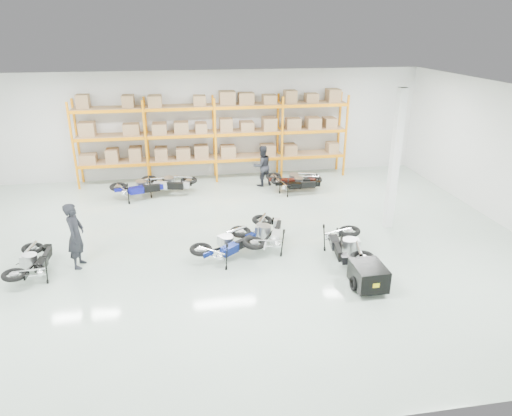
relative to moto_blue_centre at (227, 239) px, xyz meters
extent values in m
plane|color=#ACC0B0|center=(0.27, 0.80, -0.57)|extent=(18.00, 18.00, 0.00)
plane|color=white|center=(0.27, 0.80, 3.93)|extent=(18.00, 18.00, 0.00)
plane|color=silver|center=(0.27, 7.80, 1.68)|extent=(18.00, 0.00, 18.00)
plane|color=silver|center=(0.27, -6.20, 1.68)|extent=(18.00, 0.00, 18.00)
cube|color=orange|center=(-5.33, 6.80, 1.18)|extent=(0.08, 0.08, 3.50)
cube|color=orange|center=(-5.33, 7.70, 1.18)|extent=(0.08, 0.08, 3.50)
cube|color=orange|center=(-2.53, 6.80, 1.18)|extent=(0.08, 0.08, 3.50)
cube|color=orange|center=(-2.53, 7.70, 1.18)|extent=(0.08, 0.08, 3.50)
cube|color=orange|center=(0.27, 6.80, 1.18)|extent=(0.08, 0.08, 3.50)
cube|color=orange|center=(0.27, 7.70, 1.18)|extent=(0.08, 0.08, 3.50)
cube|color=orange|center=(3.07, 6.80, 1.18)|extent=(0.08, 0.08, 3.50)
cube|color=orange|center=(3.07, 7.70, 1.18)|extent=(0.08, 0.08, 3.50)
cube|color=orange|center=(5.87, 6.80, 1.18)|extent=(0.08, 0.08, 3.50)
cube|color=orange|center=(5.87, 7.70, 1.18)|extent=(0.08, 0.08, 3.50)
cube|color=orange|center=(-3.93, 6.80, 0.33)|extent=(2.70, 0.08, 0.12)
cube|color=orange|center=(-3.93, 7.70, 0.33)|extent=(2.70, 0.08, 0.12)
cube|color=tan|center=(-3.93, 7.25, 0.40)|extent=(2.68, 0.88, 0.02)
cube|color=tan|center=(-3.93, 7.25, 0.63)|extent=(2.40, 0.70, 0.44)
cube|color=orange|center=(-1.13, 6.80, 0.33)|extent=(2.70, 0.08, 0.12)
cube|color=orange|center=(-1.13, 7.70, 0.33)|extent=(2.70, 0.08, 0.12)
cube|color=tan|center=(-1.13, 7.25, 0.40)|extent=(2.68, 0.88, 0.02)
cube|color=tan|center=(-1.13, 7.25, 0.63)|extent=(2.40, 0.70, 0.44)
cube|color=orange|center=(1.67, 6.80, 0.33)|extent=(2.70, 0.08, 0.12)
cube|color=orange|center=(1.67, 7.70, 0.33)|extent=(2.70, 0.08, 0.12)
cube|color=tan|center=(1.67, 7.25, 0.40)|extent=(2.68, 0.88, 0.02)
cube|color=tan|center=(1.67, 7.25, 0.63)|extent=(2.40, 0.70, 0.44)
cube|color=orange|center=(4.47, 6.80, 0.33)|extent=(2.70, 0.08, 0.12)
cube|color=orange|center=(4.47, 7.70, 0.33)|extent=(2.70, 0.08, 0.12)
cube|color=tan|center=(4.47, 7.25, 0.40)|extent=(2.68, 0.88, 0.02)
cube|color=tan|center=(4.47, 7.25, 0.63)|extent=(2.40, 0.70, 0.44)
cube|color=orange|center=(-3.93, 6.80, 1.43)|extent=(2.70, 0.08, 0.12)
cube|color=orange|center=(-3.93, 7.70, 1.43)|extent=(2.70, 0.08, 0.12)
cube|color=tan|center=(-3.93, 7.25, 1.50)|extent=(2.68, 0.88, 0.02)
cube|color=tan|center=(-3.93, 7.25, 1.73)|extent=(2.40, 0.70, 0.44)
cube|color=orange|center=(-1.13, 6.80, 1.43)|extent=(2.70, 0.08, 0.12)
cube|color=orange|center=(-1.13, 7.70, 1.43)|extent=(2.70, 0.08, 0.12)
cube|color=tan|center=(-1.13, 7.25, 1.50)|extent=(2.68, 0.88, 0.02)
cube|color=tan|center=(-1.13, 7.25, 1.73)|extent=(2.40, 0.70, 0.44)
cube|color=orange|center=(1.67, 6.80, 1.43)|extent=(2.70, 0.08, 0.12)
cube|color=orange|center=(1.67, 7.70, 1.43)|extent=(2.70, 0.08, 0.12)
cube|color=tan|center=(1.67, 7.25, 1.50)|extent=(2.68, 0.88, 0.02)
cube|color=tan|center=(1.67, 7.25, 1.73)|extent=(2.40, 0.70, 0.44)
cube|color=orange|center=(4.47, 6.80, 1.43)|extent=(2.70, 0.08, 0.12)
cube|color=orange|center=(4.47, 7.70, 1.43)|extent=(2.70, 0.08, 0.12)
cube|color=tan|center=(4.47, 7.25, 1.50)|extent=(2.68, 0.88, 0.02)
cube|color=tan|center=(4.47, 7.25, 1.73)|extent=(2.40, 0.70, 0.44)
cube|color=orange|center=(-3.93, 6.80, 2.53)|extent=(2.70, 0.08, 0.12)
cube|color=orange|center=(-3.93, 7.70, 2.53)|extent=(2.70, 0.08, 0.12)
cube|color=tan|center=(-3.93, 7.25, 2.60)|extent=(2.68, 0.88, 0.02)
cube|color=tan|center=(-3.93, 7.25, 2.83)|extent=(2.40, 0.70, 0.44)
cube|color=orange|center=(-1.13, 6.80, 2.53)|extent=(2.70, 0.08, 0.12)
cube|color=orange|center=(-1.13, 7.70, 2.53)|extent=(2.70, 0.08, 0.12)
cube|color=tan|center=(-1.13, 7.25, 2.60)|extent=(2.68, 0.88, 0.02)
cube|color=tan|center=(-1.13, 7.25, 2.83)|extent=(2.40, 0.70, 0.44)
cube|color=orange|center=(1.67, 6.80, 2.53)|extent=(2.70, 0.08, 0.12)
cube|color=orange|center=(1.67, 7.70, 2.53)|extent=(2.70, 0.08, 0.12)
cube|color=tan|center=(1.67, 7.25, 2.60)|extent=(2.68, 0.88, 0.02)
cube|color=tan|center=(1.67, 7.25, 2.83)|extent=(2.40, 0.70, 0.44)
cube|color=orange|center=(4.47, 6.80, 2.53)|extent=(2.70, 0.08, 0.12)
cube|color=orange|center=(4.47, 7.70, 2.53)|extent=(2.70, 0.08, 0.12)
cube|color=tan|center=(4.47, 7.25, 2.60)|extent=(2.68, 0.88, 0.02)
cube|color=tan|center=(4.47, 7.25, 2.83)|extent=(2.40, 0.70, 0.44)
cube|color=white|center=(5.47, 1.30, 1.68)|extent=(0.25, 0.25, 4.50)
cube|color=black|center=(3.31, -2.27, -0.17)|extent=(0.77, 0.97, 0.56)
cube|color=yellow|center=(3.31, -2.76, -0.17)|extent=(0.16, 0.02, 0.11)
torus|color=black|center=(2.93, -2.27, -0.37)|extent=(0.08, 0.39, 0.39)
torus|color=black|center=(3.70, -2.27, -0.37)|extent=(0.08, 0.39, 0.39)
cylinder|color=black|center=(3.31, -1.61, -0.12)|extent=(0.04, 0.91, 0.04)
imported|color=black|center=(-4.09, 0.18, 0.36)|extent=(0.53, 0.73, 1.86)
imported|color=#212229|center=(2.09, 6.05, 0.27)|extent=(0.97, 0.86, 1.68)
camera|label=1|loc=(-1.08, -11.62, 5.68)|focal=32.00mm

